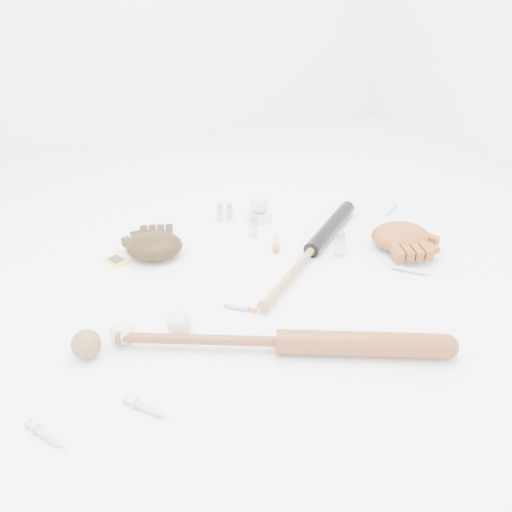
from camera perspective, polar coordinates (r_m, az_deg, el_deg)
name	(u,v)px	position (r m, az deg, el deg)	size (l,w,h in m)	color
bat_dark	(312,250)	(1.76, 6.40, 0.74)	(0.80, 0.06, 0.06)	black
bat_wood	(280,342)	(1.35, 2.78, -9.76)	(0.93, 0.07, 0.07)	brown
glove_dark	(154,246)	(1.79, -11.54, 1.15)	(0.23, 0.23, 0.08)	#301E0D
glove_tan	(400,236)	(1.88, 16.17, 2.21)	(0.25, 0.25, 0.09)	brown
trading_card	(117,261)	(1.81, -15.64, -0.56)	(0.06, 0.08, 0.00)	yellow
pedestal	(259,217)	(2.00, 0.37, 4.51)	(0.07, 0.07, 0.04)	white
baseball_on_pedestal	(259,204)	(1.97, 0.37, 5.96)	(0.07, 0.07, 0.07)	silver
baseball_left	(179,322)	(1.43, -8.79, -7.52)	(0.07, 0.07, 0.07)	silver
baseball_upper	(149,243)	(1.82, -12.12, 1.45)	(0.07, 0.07, 0.07)	silver
baseball_mid	(122,333)	(1.42, -15.03, -8.49)	(0.07, 0.07, 0.07)	silver
baseball_aged	(86,344)	(1.41, -18.84, -9.51)	(0.08, 0.08, 0.08)	brown
syringe_0	(148,409)	(1.25, -12.26, -16.69)	(0.16, 0.03, 0.02)	#ADBCC6
syringe_1	(238,307)	(1.51, -2.11, -5.86)	(0.14, 0.02, 0.02)	#ADBCC6
syringe_2	(276,242)	(1.84, 2.30, 1.65)	(0.17, 0.03, 0.02)	#ADBCC6
syringe_3	(412,270)	(1.76, 17.42, -1.57)	(0.16, 0.03, 0.02)	#ADBCC6
syringe_4	(391,210)	(2.16, 15.18, 5.12)	(0.14, 0.02, 0.02)	#ADBCC6
syringe_5	(46,436)	(1.26, -22.84, -18.40)	(0.15, 0.03, 0.02)	#ADBCC6
vial_0	(220,213)	(2.00, -4.15, 4.93)	(0.03, 0.03, 0.07)	silver
vial_1	(230,212)	(2.01, -3.04, 5.07)	(0.03, 0.03, 0.07)	silver
vial_2	(254,226)	(1.88, -0.28, 3.39)	(0.03, 0.03, 0.08)	silver
vial_3	(340,245)	(1.78, 9.55, 1.29)	(0.04, 0.04, 0.09)	silver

